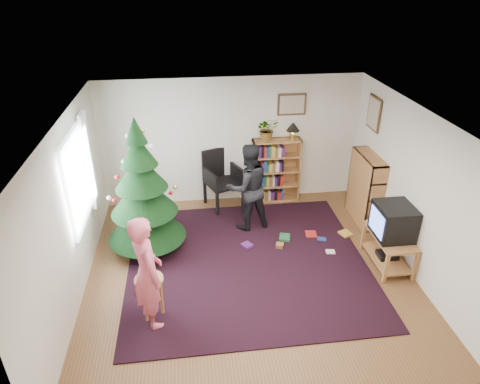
{
  "coord_description": "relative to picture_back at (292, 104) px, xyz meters",
  "views": [
    {
      "loc": [
        -0.83,
        -5.24,
        4.28
      ],
      "look_at": [
        -0.07,
        0.68,
        1.1
      ],
      "focal_mm": 32.0,
      "sensor_mm": 36.0,
      "label": 1
    }
  ],
  "objects": [
    {
      "name": "rug",
      "position": [
        -1.15,
        -2.17,
        -1.94
      ],
      "size": [
        3.8,
        3.6,
        0.02
      ],
      "primitive_type": "cube",
      "color": "black",
      "rests_on": "floor"
    },
    {
      "name": "ceiling",
      "position": [
        -1.15,
        -2.48,
        0.55
      ],
      "size": [
        5.0,
        5.0,
        0.0
      ],
      "primitive_type": "plane",
      "rotation": [
        3.14,
        0.0,
        0.0
      ],
      "color": "white",
      "rests_on": "wall_back"
    },
    {
      "name": "wall_back",
      "position": [
        -1.15,
        0.02,
        -0.7
      ],
      "size": [
        5.0,
        0.02,
        2.5
      ],
      "primitive_type": "cube",
      "color": "silver",
      "rests_on": "floor"
    },
    {
      "name": "bookshelf_right",
      "position": [
        1.19,
        -1.11,
        -1.29
      ],
      "size": [
        0.3,
        0.95,
        1.3
      ],
      "rotation": [
        0.0,
        0.0,
        1.57
      ],
      "color": "#9E6938",
      "rests_on": "floor"
    },
    {
      "name": "person_standing",
      "position": [
        -2.6,
        -3.28,
        -1.13
      ],
      "size": [
        0.58,
        0.7,
        1.63
      ],
      "primitive_type": "imported",
      "rotation": [
        0.0,
        0.0,
        1.95
      ],
      "color": "#D5556B",
      "rests_on": "rug"
    },
    {
      "name": "curtain",
      "position": [
        -3.58,
        -1.18,
        -0.45
      ],
      "size": [
        0.06,
        0.35,
        1.6
      ],
      "primitive_type": "cube",
      "color": "white",
      "rests_on": "wall_left"
    },
    {
      "name": "table_lamp",
      "position": [
        0.01,
        -0.14,
        -0.42
      ],
      "size": [
        0.26,
        0.26,
        0.35
      ],
      "color": "#A57F33",
      "rests_on": "bookshelf_back"
    },
    {
      "name": "stool",
      "position": [
        -2.61,
        -3.18,
        -1.46
      ],
      "size": [
        0.38,
        0.38,
        0.63
      ],
      "color": "#9E6938",
      "rests_on": "floor"
    },
    {
      "name": "window_pane",
      "position": [
        -3.62,
        -1.88,
        -0.45
      ],
      "size": [
        0.04,
        1.2,
        1.4
      ],
      "primitive_type": "cube",
      "color": "silver",
      "rests_on": "wall_left"
    },
    {
      "name": "bookshelf_back",
      "position": [
        -0.29,
        -0.14,
        -1.29
      ],
      "size": [
        0.95,
        0.3,
        1.3
      ],
      "color": "#9E6938",
      "rests_on": "floor"
    },
    {
      "name": "christmas_tree",
      "position": [
        -2.75,
        -1.57,
        -0.98
      ],
      "size": [
        1.28,
        1.28,
        2.33
      ],
      "rotation": [
        0.0,
        0.0,
        -0.04
      ],
      "color": "#3F2816",
      "rests_on": "rug"
    },
    {
      "name": "wall_right",
      "position": [
        1.35,
        -2.48,
        -0.7
      ],
      "size": [
        0.02,
        5.0,
        2.5
      ],
      "primitive_type": "cube",
      "color": "silver",
      "rests_on": "floor"
    },
    {
      "name": "wall_left",
      "position": [
        -3.65,
        -2.48,
        -0.7
      ],
      "size": [
        0.02,
        5.0,
        2.5
      ],
      "primitive_type": "cube",
      "color": "silver",
      "rests_on": "floor"
    },
    {
      "name": "floor_clutter",
      "position": [
        -0.1,
        -1.74,
        -1.91
      ],
      "size": [
        2.0,
        0.76,
        0.08
      ],
      "color": "#A51E19",
      "rests_on": "rug"
    },
    {
      "name": "crt_tv",
      "position": [
        1.07,
        -2.49,
        -1.14
      ],
      "size": [
        0.55,
        0.59,
        0.52
      ],
      "color": "black",
      "rests_on": "tv_stand"
    },
    {
      "name": "wall_front",
      "position": [
        -1.15,
        -4.97,
        -0.7
      ],
      "size": [
        5.0,
        0.02,
        2.5
      ],
      "primitive_type": "cube",
      "color": "silver",
      "rests_on": "floor"
    },
    {
      "name": "picture_back",
      "position": [
        0.0,
        0.0,
        0.0
      ],
      "size": [
        0.55,
        0.03,
        0.42
      ],
      "color": "#4C3319",
      "rests_on": "wall_back"
    },
    {
      "name": "tv_stand",
      "position": [
        1.07,
        -2.49,
        -1.62
      ],
      "size": [
        0.52,
        0.94,
        0.55
      ],
      "color": "#9E6938",
      "rests_on": "floor"
    },
    {
      "name": "floor",
      "position": [
        -1.15,
        -2.48,
        -1.95
      ],
      "size": [
        5.0,
        5.0,
        0.0
      ],
      "primitive_type": "plane",
      "color": "brown",
      "rests_on": "ground"
    },
    {
      "name": "armchair",
      "position": [
        -1.35,
        -0.15,
        -1.33
      ],
      "size": [
        0.81,
        0.83,
        1.13
      ],
      "rotation": [
        0.0,
        0.0,
        0.38
      ],
      "color": "black",
      "rests_on": "rug"
    },
    {
      "name": "potted_plant",
      "position": [
        -0.49,
        -0.14,
        -0.42
      ],
      "size": [
        0.46,
        0.41,
        0.45
      ],
      "primitive_type": "imported",
      "rotation": [
        0.0,
        0.0,
        0.16
      ],
      "color": "gray",
      "rests_on": "bookshelf_back"
    },
    {
      "name": "person_by_chair",
      "position": [
        -0.99,
        -1.1,
        -1.14
      ],
      "size": [
        0.91,
        0.78,
        1.62
      ],
      "primitive_type": "imported",
      "rotation": [
        0.0,
        0.0,
        3.37
      ],
      "color": "black",
      "rests_on": "rug"
    },
    {
      "name": "picture_right",
      "position": [
        1.33,
        -0.73,
        0.0
      ],
      "size": [
        0.03,
        0.5,
        0.6
      ],
      "color": "#4C3319",
      "rests_on": "wall_right"
    }
  ]
}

